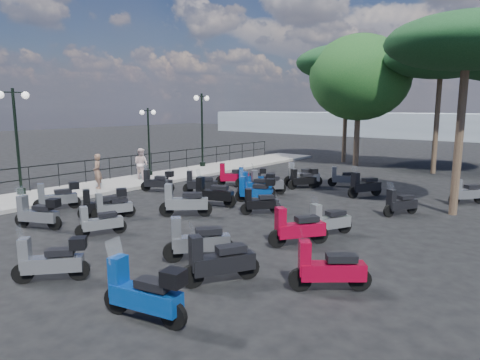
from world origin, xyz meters
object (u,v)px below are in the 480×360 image
Objects in this scene: scooter_9 at (213,194)px; scooter_14 at (184,202)px; scooter_18 at (144,293)px; pine_0 at (442,59)px; scooter_13 at (51,260)px; scooter_17 at (302,176)px; scooter_10 at (251,178)px; pine_2 at (348,63)px; scooter_20 at (219,262)px; scooter_8 at (112,207)px; woman at (97,171)px; scooter_31 at (100,222)px; scooter_1 at (38,213)px; scooter_16 at (266,184)px; scooter_11 at (303,179)px; pine_3 at (467,43)px; lamp_post_0 at (16,135)px; lamp_post_1 at (149,137)px; scooter_2 at (58,197)px; scooter_28 at (400,204)px; broadleaf_tree at (359,78)px; scooter_22 at (364,186)px; scooter_4 at (201,184)px; scooter_5 at (233,176)px; pedestrian_far at (141,164)px; scooter_19 at (198,241)px; scooter_25 at (328,269)px; scooter_26 at (329,221)px; scooter_27 at (297,228)px; scooter_23 at (343,178)px; lamp_post_2 at (202,125)px; scooter_15 at (256,191)px; scooter_30 at (257,185)px; scooter_7 at (104,204)px; scooter_29 at (467,193)px; scooter_3 at (158,181)px.

scooter_9 is 1.16× the size of scooter_14.
scooter_18 is 22.42m from pine_0.
scooter_17 is at bearing -41.65° from scooter_13.
scooter_10 is 13.11m from pine_2.
scooter_8 is at bearing 13.51° from scooter_20.
woman is 6.09m from scooter_9.
scooter_31 is (-0.30, -3.20, -0.10)m from scooter_14.
pine_0 reaches higher than scooter_1.
scooter_16 is (1.58, -1.06, 0.03)m from scooter_10.
pine_3 is at bearing -155.53° from scooter_11.
lamp_post_0 is 3.33× the size of scooter_13.
lamp_post_1 reaches higher than scooter_18.
scooter_14 is at bearing -7.77° from scooter_20.
scooter_28 is at bearing -122.65° from scooter_2.
scooter_1 is 0.19× the size of broadleaf_tree.
broadleaf_tree is (-4.41, 9.11, 5.14)m from scooter_22.
scooter_11 is 10.34m from scooter_31.
scooter_5 is (-0.11, 2.37, 0.03)m from scooter_4.
scooter_31 is at bearing -50.53° from lamp_post_1.
pine_0 is (4.88, -0.30, 0.82)m from broadleaf_tree.
pedestrian_far is 0.92× the size of scooter_9.
pine_3 reaches higher than pedestrian_far.
scooter_19 reaches higher than scooter_18.
scooter_9 is at bearing -107.15° from pine_0.
scooter_25 is at bearing -132.39° from scooter_19.
scooter_26 is 1.38m from scooter_27.
lamp_post_2 is at bearing 58.00° from scooter_23.
scooter_4 is (2.08, 5.51, -0.04)m from scooter_2.
scooter_15 is 0.19× the size of broadleaf_tree.
scooter_27 is (7.27, 3.71, -0.01)m from scooter_1.
scooter_8 is at bearing -6.90° from scooter_13.
scooter_18 is 1.23× the size of scooter_19.
pine_0 is at bearing -48.19° from scooter_23.
scooter_30 is (-3.69, -2.75, 0.02)m from scooter_22.
scooter_7 reaches higher than scooter_8.
broadleaf_tree is (-8.12, 7.89, 5.16)m from scooter_29.
scooter_27 is (4.47, -7.82, -0.02)m from scooter_17.
pine_0 is at bearing -30.18° from scooter_29.
scooter_15 is at bearing -25.29° from scooter_19.
woman reaches higher than scooter_31.
lamp_post_1 reaches higher than scooter_15.
scooter_3 is 0.98× the size of scooter_7.
scooter_7 is 0.32m from scooter_8.
scooter_5 is 1.02× the size of scooter_16.
scooter_17 is 1.99m from scooter_23.
scooter_2 is 1.16× the size of scooter_11.
lamp_post_1 is 8.86m from scooter_7.
scooter_9 is 1.20× the size of scooter_28.
scooter_27 is 8.99m from scooter_29.
scooter_10 is 0.80× the size of scooter_20.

